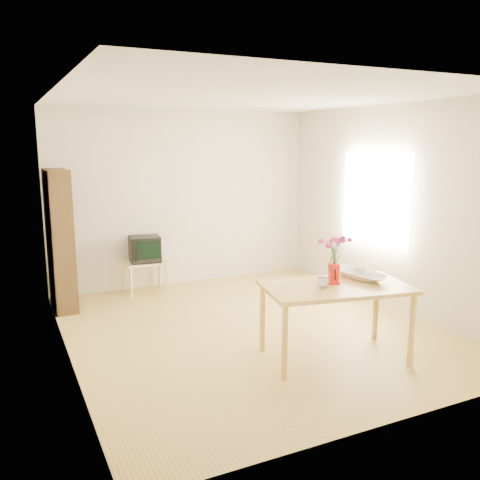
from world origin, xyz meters
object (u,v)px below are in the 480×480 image
table (336,293)px  bowl (360,259)px  mug (322,283)px  television (145,248)px  pitcher (334,274)px

table → bowl: size_ratio=3.55×
mug → television: size_ratio=0.26×
pitcher → mug: bearing=-131.3°
table → bowl: 0.48m
pitcher → television: 3.17m
table → television: television is taller
table → bowl: (0.37, 0.11, 0.29)m
table → mug: size_ratio=12.71×
mug → television: mug is taller
table → bowl: bowl is taller
pitcher → television: (-1.11, 2.96, -0.20)m
pitcher → bowl: bearing=33.9°
television → bowl: bearing=-56.3°
table → mug: 0.21m
television → pitcher: bearing=-62.4°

